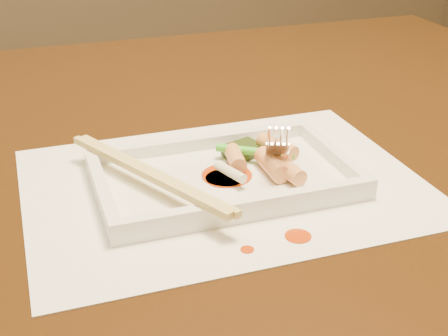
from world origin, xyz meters
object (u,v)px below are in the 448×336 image
object	(u,v)px
table	(131,215)
plate_base	(224,180)
fork	(283,95)
chopstick_a	(144,173)
placemat	(224,184)

from	to	relation	value
table	plate_base	world-z (taller)	plate_base
fork	chopstick_a	bearing A→B (deg)	-173.25
placemat	fork	bearing A→B (deg)	14.42
plate_base	chopstick_a	distance (m)	0.08
table	fork	world-z (taller)	fork
chopstick_a	fork	bearing A→B (deg)	6.75
table	chopstick_a	xyz separation A→B (m)	(-0.01, -0.14, 0.13)
placemat	chopstick_a	xyz separation A→B (m)	(-0.08, 0.00, 0.03)
plate_base	fork	bearing A→B (deg)	14.42
table	placemat	distance (m)	0.19
plate_base	chopstick_a	bearing A→B (deg)	180.00
table	plate_base	size ratio (longest dim) A/B	5.38
table	placemat	bearing A→B (deg)	-61.28
plate_base	placemat	bearing A→B (deg)	0.00
fork	plate_base	bearing A→B (deg)	-165.58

